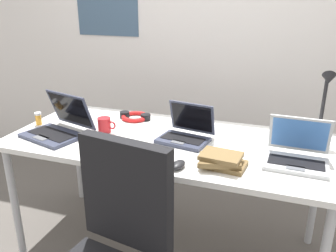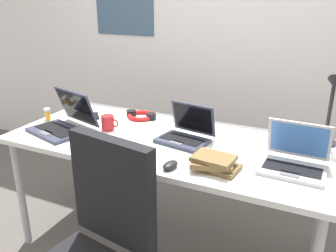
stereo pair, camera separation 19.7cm
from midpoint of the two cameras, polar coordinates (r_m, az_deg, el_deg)
ground_plane at (r=2.39m, az=-2.50°, el=-18.80°), size 12.00×12.00×0.00m
wall_back at (r=2.90m, az=5.38°, el=16.26°), size 6.00×0.13×2.60m
desk at (r=2.03m, az=-2.79°, el=-3.68°), size 1.80×0.80×0.74m
desk_lamp at (r=2.07m, az=21.20°, el=2.97°), size 0.12×0.18×0.40m
laptop_far_corner at (r=1.98m, az=0.01°, el=-1.18°), size 0.30×0.27×0.20m
laptop_by_keyboard at (r=1.79m, az=17.03°, el=-4.47°), size 0.30×0.27×0.21m
laptop_center at (r=2.17m, az=-19.75°, el=-0.24°), size 0.40×0.38×0.23m
external_keyboard at (r=1.83m, az=-10.92°, el=-4.58°), size 0.34×0.14×0.02m
computer_mouse at (r=1.68m, az=-1.73°, el=-6.31°), size 0.07×0.10×0.03m
cell_phone at (r=2.40m, az=-15.30°, el=1.08°), size 0.14×0.15×0.01m
headphones at (r=2.34m, az=-7.71°, el=1.47°), size 0.21×0.18×0.04m
pill_bottle at (r=2.39m, az=-22.30°, el=1.09°), size 0.04×0.04×0.08m
book_stack at (r=1.69m, az=5.25°, el=-5.59°), size 0.24×0.18×0.07m
coffee_mug at (r=2.14m, az=-12.73°, el=0.11°), size 0.11×0.08×0.09m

